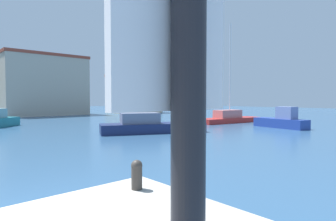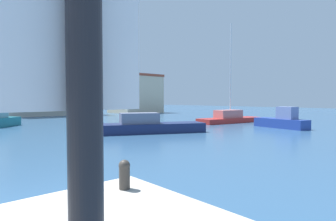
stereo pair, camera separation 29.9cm
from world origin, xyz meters
The scene contains 7 objects.
water centered at (15.00, 20.00, 0.00)m, with size 160.00×160.00×0.00m, color #2D5175.
mooring_bollard centered at (2.02, -1.80, 1.39)m, with size 0.22×0.22×0.58m.
motorboat_navy_behind_lamppost centered at (13.65, 12.30, 0.59)m, with size 8.94×5.83×1.69m.
sailboat_red_distant_north centered at (27.20, 14.01, 0.57)m, with size 9.06×3.61×11.91m.
motorboat_blue_distant_east centered at (25.83, 6.75, 0.70)m, with size 2.60×5.60×2.11m.
warehouse_block centered at (16.06, 45.63, 5.31)m, with size 13.93×8.35×10.59m.
waterfront_apartments centered at (33.31, 42.44, 4.01)m, with size 9.27×8.01×8.00m.
Camera 1 is at (-1.17, -6.23, 2.83)m, focal length 30.10 mm.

